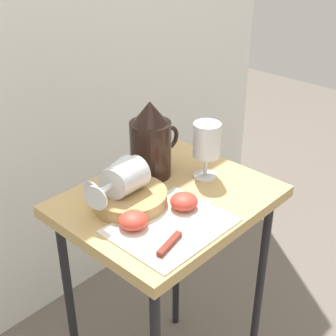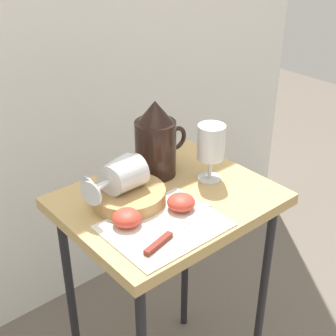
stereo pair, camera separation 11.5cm
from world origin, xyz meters
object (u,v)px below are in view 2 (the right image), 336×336
wine_glass_tipped_far (124,175)px  knife (170,234)px  wine_glass_tipped_near (119,175)px  apple_half_right (181,202)px  apple_half_left (127,218)px  pitcher (156,145)px  wine_glass_upright (211,145)px  table (168,225)px  basket_tray (129,196)px

wine_glass_tipped_far → knife: bearing=-93.7°
wine_glass_tipped_near → apple_half_right: 0.16m
apple_half_right → apple_half_left: bearing=166.9°
wine_glass_tipped_near → wine_glass_tipped_far: wine_glass_tipped_far is taller
pitcher → wine_glass_tipped_far: size_ratio=1.39×
wine_glass_upright → pitcher: bearing=127.7°
wine_glass_tipped_near → wine_glass_tipped_far: 0.01m
table → wine_glass_upright: bearing=-2.6°
pitcher → basket_tray: bearing=-154.4°
apple_half_left → knife: bearing=-64.4°
apple_half_left → apple_half_right: size_ratio=1.00×
wine_glass_tipped_near → apple_half_left: 0.12m
wine_glass_tipped_near → apple_half_right: bearing=-55.2°
wine_glass_tipped_far → apple_half_right: 0.15m
basket_tray → wine_glass_upright: 0.25m
wine_glass_upright → apple_half_left: (-0.29, -0.03, -0.08)m
basket_tray → apple_half_right: 0.13m
wine_glass_tipped_far → table: bearing=-27.7°
basket_tray → knife: 0.17m
pitcher → wine_glass_tipped_far: pitcher is taller
table → knife: size_ratio=3.02×
pitcher → wine_glass_upright: size_ratio=1.35×
wine_glass_tipped_far → apple_half_left: bearing=-124.0°
table → apple_half_right: bearing=-104.1°
apple_half_right → pitcher: bearing=69.1°
basket_tray → knife: (-0.02, -0.17, -0.01)m
wine_glass_upright → apple_half_left: wine_glass_upright is taller
apple_half_right → knife: (-0.09, -0.06, -0.01)m
table → wine_glass_tipped_far: 0.19m
table → pitcher: size_ratio=3.47×
wine_glass_tipped_near → knife: size_ratio=0.67×
wine_glass_tipped_near → apple_half_left: size_ratio=2.41×
pitcher → wine_glass_upright: pitcher is taller
knife → wine_glass_tipped_far: bearing=86.3°
knife → pitcher: bearing=57.0°
wine_glass_upright → wine_glass_tipped_near: size_ratio=0.96×
table → wine_glass_upright: size_ratio=4.69×
wine_glass_upright → basket_tray: bearing=168.3°
apple_half_right → knife: apple_half_right is taller
wine_glass_tipped_near → apple_half_right: (0.09, -0.12, -0.05)m
basket_tray → pitcher: bearing=25.6°
basket_tray → knife: size_ratio=0.75×
table → pitcher: pitcher is taller
pitcher → wine_glass_tipped_near: (-0.15, -0.05, -0.01)m
wine_glass_tipped_far → apple_half_right: wine_glass_tipped_far is taller
basket_tray → wine_glass_tipped_near: wine_glass_tipped_near is taller
table → basket_tray: (-0.09, 0.04, 0.11)m
pitcher → apple_half_left: (-0.20, -0.14, -0.06)m
basket_tray → wine_glass_upright: wine_glass_upright is taller
wine_glass_tipped_far → wine_glass_tipped_near: bearing=142.2°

